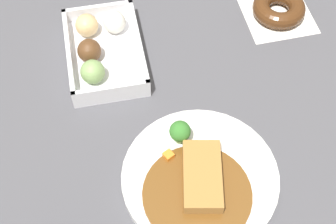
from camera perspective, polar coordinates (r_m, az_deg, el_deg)
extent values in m
plane|color=#4C4C51|center=(0.87, 2.47, -1.32)|extent=(1.60, 1.60, 0.00)
cylinder|color=white|center=(0.81, 3.71, -7.60)|extent=(0.26, 0.26, 0.02)
cylinder|color=brown|center=(0.79, 3.38, -9.44)|extent=(0.17, 0.17, 0.01)
cube|color=#A87538|center=(0.79, 3.98, -7.36)|extent=(0.13, 0.08, 0.02)
cylinder|color=white|center=(0.82, 4.70, -4.60)|extent=(0.06, 0.06, 0.00)
ellipsoid|color=yellow|center=(0.82, 4.75, -4.26)|extent=(0.03, 0.03, 0.01)
cylinder|color=#8CB766|center=(0.83, 1.36, -2.99)|extent=(0.01, 0.01, 0.02)
sphere|color=#387A2D|center=(0.81, 1.39, -2.22)|extent=(0.04, 0.04, 0.04)
cube|color=orange|center=(0.81, 0.06, -5.08)|extent=(0.02, 0.02, 0.01)
cube|color=white|center=(0.96, -7.21, 6.37)|extent=(0.21, 0.14, 0.01)
cube|color=white|center=(1.02, -8.06, 11.41)|extent=(0.01, 0.14, 0.03)
cube|color=white|center=(0.88, -6.53, 2.31)|extent=(0.01, 0.14, 0.03)
cube|color=white|center=(0.95, -11.31, 6.51)|extent=(0.21, 0.01, 0.03)
cube|color=white|center=(0.95, -3.37, 7.82)|extent=(0.21, 0.01, 0.03)
sphere|color=#DBB77A|center=(0.98, -9.35, 9.84)|extent=(0.04, 0.04, 0.04)
sphere|color=brown|center=(0.94, -9.06, 7.00)|extent=(0.04, 0.04, 0.04)
sphere|color=#84A860|center=(0.91, -8.68, 4.61)|extent=(0.04, 0.04, 0.04)
sphere|color=silver|center=(0.98, -6.20, 10.27)|extent=(0.04, 0.04, 0.04)
cube|color=white|center=(1.06, 12.48, 10.91)|extent=(0.14, 0.14, 0.00)
torus|color=#4C2B14|center=(1.05, 12.66, 11.61)|extent=(0.11, 0.11, 0.03)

